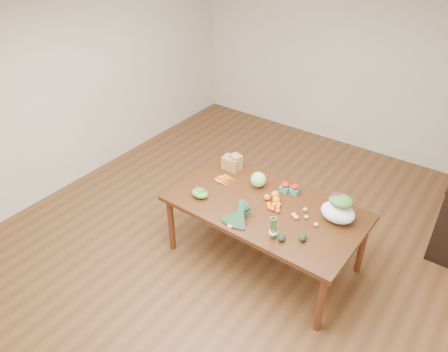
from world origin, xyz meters
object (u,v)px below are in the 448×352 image
Objects in this scene: paper_bag at (231,162)px; cabbage at (258,180)px; mandarin_cluster at (274,206)px; salad_bag at (338,209)px; kale_bunch at (236,216)px; dining_table at (264,233)px; asparagus_bundle at (274,227)px.

paper_bag is 1.54× the size of cabbage.
mandarin_cluster is 0.63m from salad_bag.
kale_bunch is at bearing -115.83° from mandarin_cluster.
mandarin_cluster is (0.35, -0.25, -0.05)m from cabbage.
dining_table is at bearing -163.58° from salad_bag.
paper_bag reaches higher than dining_table.
salad_bag is (0.59, 0.20, 0.09)m from mandarin_cluster.
salad_bag reaches higher than dining_table.
dining_table is 7.61× the size of paper_bag.
salad_bag reaches higher than kale_bunch.
cabbage is at bearing 144.60° from mandarin_cluster.
asparagus_bundle reaches higher than kale_bunch.
cabbage is 0.43m from mandarin_cluster.
paper_bag is at bearing 164.61° from cabbage.
mandarin_cluster is (0.10, 0.00, 0.41)m from dining_table.
dining_table is at bearing -28.28° from paper_bag.
mandarin_cluster is at bearing -161.34° from salad_bag.
paper_bag is at bearing 129.08° from kale_bunch.
cabbage is 0.85m from asparagus_bundle.
kale_bunch is at bearing -76.75° from cabbage.
dining_table is 0.61m from kale_bunch.
cabbage reaches higher than mandarin_cluster.
salad_bag is at bearing -2.84° from cabbage.
salad_bag reaches higher than cabbage.
kale_bunch is (-0.20, -0.40, 0.04)m from mandarin_cluster.
asparagus_bundle is at bearing -61.26° from mandarin_cluster.
kale_bunch is 1.17× the size of salad_bag.
mandarin_cluster is at bearing 65.60° from kale_bunch.
salad_bag reaches higher than asparagus_bundle.
salad_bag is at bearing 38.84° from kale_bunch.
cabbage is at bearing 132.79° from asparagus_bundle.
salad_bag is (0.69, 0.20, 0.51)m from dining_table.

